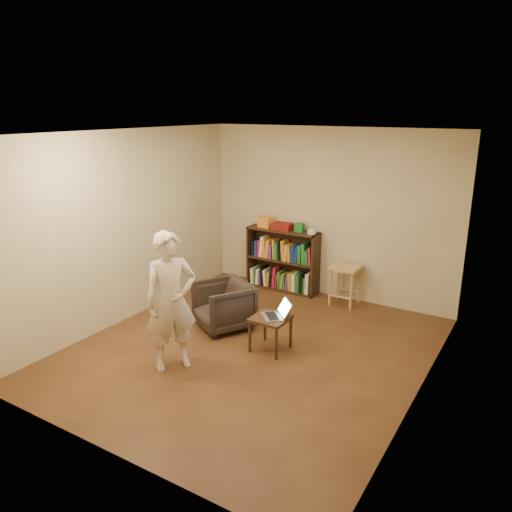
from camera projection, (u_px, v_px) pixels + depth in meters
The scene contains 15 objects.
floor at pixel (251, 350), 6.15m from camera, with size 4.50×4.50×0.00m, color #422615.
ceiling at pixel (250, 133), 5.40m from camera, with size 4.50×4.50×0.00m, color white.
wall_back at pixel (329, 214), 7.61m from camera, with size 4.00×4.00×0.00m, color beige.
wall_left at pixel (126, 227), 6.77m from camera, with size 4.50×4.50×0.00m, color beige.
wall_right at pixel (428, 278), 4.77m from camera, with size 4.50×4.50×0.00m, color beige.
bookshelf at pixel (283, 263), 8.08m from camera, with size 1.20×0.30×1.00m.
box_yellow at pixel (266, 222), 8.03m from camera, with size 0.22×0.16×0.18m, color orange.
red_cloth at pixel (282, 226), 7.90m from camera, with size 0.31×0.23×0.10m, color maroon.
box_green at pixel (299, 228), 7.77m from camera, with size 0.13×0.13×0.13m, color #1E7029.
box_white at pixel (312, 232), 7.61m from camera, with size 0.09×0.09×0.08m, color white.
stool at pixel (345, 273), 7.43m from camera, with size 0.42×0.42×0.61m.
armchair at pixel (224, 305), 6.69m from camera, with size 0.68×0.70×0.63m, color #302720.
side_table at pixel (270, 322), 6.05m from camera, with size 0.42×0.42×0.43m.
laptop at pixel (277, 313), 6.03m from camera, with size 0.44×0.44×0.20m.
person at pixel (171, 301), 5.54m from camera, with size 0.58×0.38×1.60m, color beige.
Camera 1 is at (2.94, -4.71, 2.88)m, focal length 35.00 mm.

